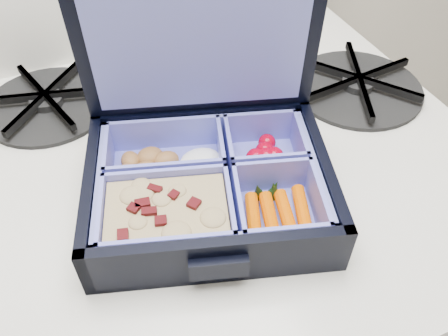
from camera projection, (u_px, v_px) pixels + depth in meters
name	position (u px, v px, depth m)	size (l,w,h in m)	color
stove	(222.00, 315.00, 0.91)	(0.60, 0.60, 0.91)	white
bento_box	(209.00, 186.00, 0.49)	(0.25, 0.19, 0.06)	black
burner_grate	(358.00, 82.00, 0.64)	(0.18, 0.18, 0.03)	black
burner_grate_rear	(47.00, 101.00, 0.62)	(0.17, 0.17, 0.02)	black
fork	(248.00, 104.00, 0.63)	(0.02, 0.16, 0.01)	#A0A1A7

